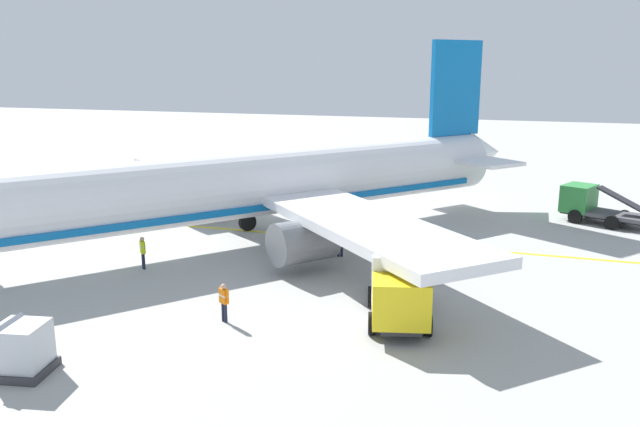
{
  "coord_description": "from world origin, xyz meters",
  "views": [
    {
      "loc": [
        -2.48,
        9.61,
        10.51
      ],
      "look_at": [
        30.57,
        19.88,
        2.33
      ],
      "focal_mm": 36.36,
      "sensor_mm": 36.0,
      "label": 1
    }
  ],
  "objects_px": {
    "cargo_container_near": "(21,349)",
    "crew_loader_left": "(340,239)",
    "crew_supervisor": "(224,300)",
    "crew_loader_right": "(143,250)",
    "service_truck_fuel": "(591,204)",
    "service_truck_baggage": "(398,277)",
    "crew_marshaller": "(363,211)",
    "airliner_foreground": "(252,186)"
  },
  "relations": [
    {
      "from": "cargo_container_near",
      "to": "crew_loader_left",
      "type": "height_order",
      "value": "cargo_container_near"
    },
    {
      "from": "cargo_container_near",
      "to": "crew_supervisor",
      "type": "distance_m",
      "value": 7.76
    },
    {
      "from": "service_truck_fuel",
      "to": "crew_loader_left",
      "type": "height_order",
      "value": "service_truck_fuel"
    },
    {
      "from": "crew_supervisor",
      "to": "crew_loader_right",
      "type": "bearing_deg",
      "value": 53.88
    },
    {
      "from": "crew_loader_left",
      "to": "crew_supervisor",
      "type": "height_order",
      "value": "crew_loader_left"
    },
    {
      "from": "airliner_foreground",
      "to": "cargo_container_near",
      "type": "distance_m",
      "value": 17.92
    },
    {
      "from": "cargo_container_near",
      "to": "service_truck_baggage",
      "type": "bearing_deg",
      "value": -50.71
    },
    {
      "from": "service_truck_fuel",
      "to": "crew_supervisor",
      "type": "relative_size",
      "value": 3.59
    },
    {
      "from": "cargo_container_near",
      "to": "crew_loader_right",
      "type": "distance_m",
      "value": 11.61
    },
    {
      "from": "cargo_container_near",
      "to": "crew_marshaller",
      "type": "bearing_deg",
      "value": -15.27
    },
    {
      "from": "cargo_container_near",
      "to": "crew_supervisor",
      "type": "bearing_deg",
      "value": -36.71
    },
    {
      "from": "service_truck_fuel",
      "to": "crew_loader_left",
      "type": "relative_size",
      "value": 3.5
    },
    {
      "from": "crew_loader_right",
      "to": "crew_supervisor",
      "type": "relative_size",
      "value": 1.04
    },
    {
      "from": "airliner_foreground",
      "to": "cargo_container_near",
      "type": "xyz_separation_m",
      "value": [
        -17.72,
        1.02,
        -2.48
      ]
    },
    {
      "from": "airliner_foreground",
      "to": "service_truck_fuel",
      "type": "height_order",
      "value": "airliner_foreground"
    },
    {
      "from": "service_truck_baggage",
      "to": "crew_supervisor",
      "type": "distance_m",
      "value": 7.32
    },
    {
      "from": "service_truck_fuel",
      "to": "cargo_container_near",
      "type": "xyz_separation_m",
      "value": [
        -29.08,
        20.59,
        -0.28
      ]
    },
    {
      "from": "airliner_foreground",
      "to": "crew_loader_left",
      "type": "xyz_separation_m",
      "value": [
        -1.25,
        -5.71,
        -2.39
      ]
    },
    {
      "from": "crew_loader_left",
      "to": "airliner_foreground",
      "type": "bearing_deg",
      "value": 77.66
    },
    {
      "from": "cargo_container_near",
      "to": "crew_marshaller",
      "type": "height_order",
      "value": "cargo_container_near"
    },
    {
      "from": "airliner_foreground",
      "to": "service_truck_fuel",
      "type": "xyz_separation_m",
      "value": [
        11.35,
        -19.57,
        -2.19
      ]
    },
    {
      "from": "crew_marshaller",
      "to": "crew_supervisor",
      "type": "height_order",
      "value": "crew_marshaller"
    },
    {
      "from": "cargo_container_near",
      "to": "crew_supervisor",
      "type": "height_order",
      "value": "cargo_container_near"
    },
    {
      "from": "service_truck_fuel",
      "to": "crew_supervisor",
      "type": "bearing_deg",
      "value": 145.1
    },
    {
      "from": "service_truck_baggage",
      "to": "cargo_container_near",
      "type": "relative_size",
      "value": 3.38
    },
    {
      "from": "crew_loader_right",
      "to": "crew_supervisor",
      "type": "bearing_deg",
      "value": -126.12
    },
    {
      "from": "service_truck_fuel",
      "to": "crew_marshaller",
      "type": "height_order",
      "value": "service_truck_fuel"
    },
    {
      "from": "service_truck_baggage",
      "to": "crew_loader_left",
      "type": "relative_size",
      "value": 4.09
    },
    {
      "from": "service_truck_fuel",
      "to": "service_truck_baggage",
      "type": "distance_m",
      "value": 21.93
    },
    {
      "from": "airliner_foreground",
      "to": "crew_supervisor",
      "type": "relative_size",
      "value": 20.63
    },
    {
      "from": "service_truck_baggage",
      "to": "crew_loader_right",
      "type": "height_order",
      "value": "service_truck_baggage"
    },
    {
      "from": "crew_loader_left",
      "to": "crew_supervisor",
      "type": "xyz_separation_m",
      "value": [
        -10.26,
        2.1,
        -0.03
      ]
    },
    {
      "from": "service_truck_fuel",
      "to": "crew_loader_right",
      "type": "relative_size",
      "value": 3.45
    },
    {
      "from": "cargo_container_near",
      "to": "crew_loader_right",
      "type": "xyz_separation_m",
      "value": [
        11.36,
        2.41,
        0.1
      ]
    },
    {
      "from": "airliner_foreground",
      "to": "crew_marshaller",
      "type": "xyz_separation_m",
      "value": [
        5.54,
        -5.33,
        -2.37
      ]
    },
    {
      "from": "service_truck_baggage",
      "to": "crew_loader_left",
      "type": "xyz_separation_m",
      "value": [
        7.25,
        4.54,
        -0.63
      ]
    },
    {
      "from": "airliner_foreground",
      "to": "crew_marshaller",
      "type": "relative_size",
      "value": 19.78
    },
    {
      "from": "airliner_foreground",
      "to": "crew_supervisor",
      "type": "distance_m",
      "value": 12.3
    },
    {
      "from": "crew_loader_right",
      "to": "cargo_container_near",
      "type": "bearing_deg",
      "value": -168.03
    },
    {
      "from": "service_truck_fuel",
      "to": "service_truck_baggage",
      "type": "xyz_separation_m",
      "value": [
        -19.85,
        9.31,
        0.43
      ]
    },
    {
      "from": "cargo_container_near",
      "to": "crew_marshaller",
      "type": "distance_m",
      "value": 24.12
    },
    {
      "from": "service_truck_baggage",
      "to": "crew_supervisor",
      "type": "xyz_separation_m",
      "value": [
        -3.01,
        6.64,
        -0.65
      ]
    }
  ]
}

